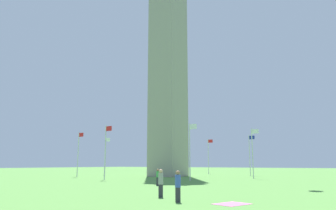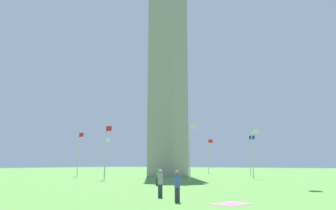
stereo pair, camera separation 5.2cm
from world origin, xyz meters
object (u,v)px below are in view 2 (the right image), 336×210
flagpole_ne (250,153)px  flagpole_se (156,155)px  obelisk_monument (168,45)px  flagpole_e (209,155)px  flagpole_w (106,149)px  flagpole_nw (190,149)px  person_gray_shirt (160,183)px  picnic_blanket_near_first_person (231,204)px  person_green_shirt (158,177)px  flagpole_sw (78,152)px  person_blue_shirt (177,186)px  flagpole_s (106,154)px  flagpole_n (253,151)px

flagpole_ne → flagpole_se: same height
obelisk_monument → flagpole_e: bearing=89.7°
flagpole_e → flagpole_w: bearing=-90.0°
flagpole_nw → person_gray_shirt: size_ratio=4.09×
flagpole_nw → picnic_blanket_near_first_person: bearing=-54.2°
flagpole_se → flagpole_e: bearing=22.5°
flagpole_nw → picnic_blanket_near_first_person: 23.80m
flagpole_se → person_green_shirt: flagpole_se is taller
flagpole_ne → flagpole_sw: (-20.92, -20.92, 0.00)m
flagpole_w → picnic_blanket_near_first_person: bearing=-31.3°
flagpole_ne → person_blue_shirt: 42.48m
obelisk_monument → flagpole_ne: 24.25m
obelisk_monument → flagpole_nw: obelisk_monument is taller
flagpole_e → flagpole_se: size_ratio=1.00×
flagpole_e → flagpole_w: 29.58m
flagpole_w → person_blue_shirt: bearing=-36.2°
flagpole_ne → flagpole_se: 20.92m
flagpole_e → person_green_shirt: size_ratio=4.46×
flagpole_s → flagpole_nw: 27.33m
flagpole_s → picnic_blanket_near_first_person: 49.03m
flagpole_w → person_green_shirt: bearing=-22.7°
flagpole_se → person_gray_shirt: (29.55, -39.31, -3.09)m
flagpole_s → person_blue_shirt: bearing=-40.1°
flagpole_n → flagpole_nw: 11.32m
person_green_shirt → flagpole_ne: bearing=-34.3°
flagpole_e → flagpole_sw: (-10.46, -25.25, 0.00)m
flagpole_s → flagpole_se: bearing=67.5°
flagpole_w → flagpole_ne: bearing=67.5°
flagpole_sw → flagpole_w: 11.32m
flagpole_sw → obelisk_monument: bearing=45.2°
flagpole_nw → person_gray_shirt: bearing=-64.8°
flagpole_se → flagpole_s: 11.32m
flagpole_se → flagpole_w: same height
flagpole_sw → person_blue_shirt: size_ratio=4.17×
flagpole_ne → person_blue_shirt: bearing=-75.0°
flagpole_s → person_gray_shirt: bearing=-40.4°
flagpole_ne → flagpole_sw: size_ratio=1.00×
flagpole_sw → person_green_shirt: flagpole_sw is taller
flagpole_n → picnic_blanket_near_first_person: (9.38, -29.50, -3.96)m
flagpole_nw → flagpole_ne: bearing=90.0°
flagpole_w → picnic_blanket_near_first_person: size_ratio=3.98×
flagpole_se → flagpole_nw: bearing=-45.0°
flagpole_ne → flagpole_se: (-20.92, 0.00, 0.00)m
obelisk_monument → flagpole_w: obelisk_monument is taller
flagpole_e → person_gray_shirt: 47.73m
picnic_blanket_near_first_person → flagpole_se: bearing=130.9°
flagpole_ne → person_gray_shirt: 40.36m
person_blue_shirt → person_green_shirt: (-9.04, 10.51, -0.06)m
flagpole_e → person_green_shirt: 37.02m
person_green_shirt → picnic_blanket_near_first_person: person_green_shirt is taller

